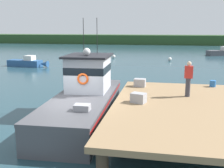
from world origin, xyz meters
The scene contains 13 objects.
ground_plane centered at (0.00, 0.00, 0.00)m, with size 200.00×200.00×0.00m, color #23424C.
dock centered at (4.80, 0.00, 1.07)m, with size 6.00×9.00×1.20m.
main_fishing_boat centered at (0.18, 1.27, 1.01)m, with size 2.83×9.86×4.80m.
crate_stack_near_edge centered at (2.83, 0.09, 1.41)m, with size 0.60×0.44×0.42m, color #9E9EA3.
crate_single_far centered at (2.62, 3.27, 1.41)m, with size 0.60×0.44×0.42m, color #9E9EA3.
bait_bucket centered at (6.48, 3.94, 1.37)m, with size 0.32×0.32×0.34m, color #2866B2.
deckhand_by_the_boat centered at (4.96, 1.55, 2.06)m, with size 0.36×0.22×1.63m.
moored_boat_mid_harbor centered at (13.19, 33.99, 0.49)m, with size 5.58×3.05×1.41m.
moored_boat_far_right centered at (-11.24, 16.96, 0.43)m, with size 4.96×1.64×1.24m.
mooring_buoy_inshore centered at (-6.71, 27.53, 0.24)m, with size 0.47×0.47×0.47m, color red.
mooring_buoy_spare_mooring centered at (4.74, 25.10, 0.24)m, with size 0.48×0.48×0.48m, color silver.
mooring_buoy_channel_marker centered at (-3.12, 26.97, 0.24)m, with size 0.48×0.48×0.48m, color silver.
far_shoreline centered at (0.00, 62.00, 1.20)m, with size 120.00×8.00×2.40m, color #284723.
Camera 1 is at (3.76, -10.86, 4.32)m, focal length 42.89 mm.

